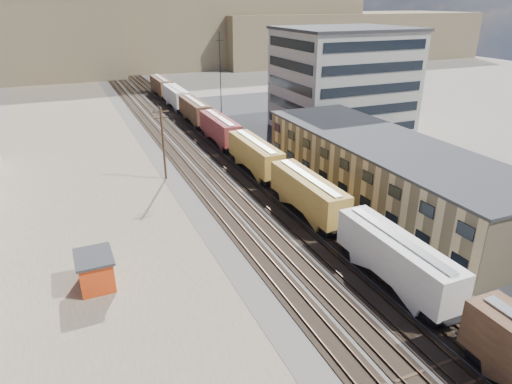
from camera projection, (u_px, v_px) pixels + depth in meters
name	position (u px, v px, depth m)	size (l,w,h in m)	color
ground	(433.00, 369.00, 30.65)	(300.00, 300.00, 0.00)	#6B6356
ballast_bed	(207.00, 154.00, 72.96)	(18.00, 200.00, 0.06)	#4C4742
dirt_yard	(79.00, 197.00, 57.24)	(24.00, 180.00, 0.03)	#6F5D4C
asphalt_lot	(378.00, 165.00, 68.26)	(26.00, 120.00, 0.04)	#232326
rail_tracks	(204.00, 154.00, 72.73)	(11.40, 200.00, 0.24)	black
freight_train	(236.00, 140.00, 70.74)	(3.00, 119.74, 4.46)	black
warehouse	(385.00, 170.00, 55.83)	(12.40, 40.40, 7.25)	tan
office_tower	(343.00, 80.00, 83.70)	(22.60, 18.60, 18.45)	#9E998E
utility_pole_north	(163.00, 142.00, 61.05)	(2.20, 0.32, 10.00)	#382619
radio_mast	(221.00, 85.00, 80.06)	(1.20, 0.16, 18.00)	black
hills_north	(109.00, 25.00, 167.34)	(265.00, 80.00, 32.00)	brown
maintenance_shed	(95.00, 270.00, 39.03)	(3.17, 4.07, 2.95)	red
parked_car_blue	(330.00, 138.00, 78.82)	(2.42, 5.25, 1.46)	navy
parked_car_far	(378.00, 137.00, 79.32)	(1.82, 4.53, 1.54)	white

